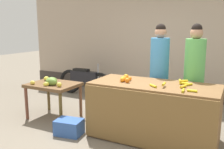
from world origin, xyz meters
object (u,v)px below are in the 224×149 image
Objects in this scene: parked_motorcycle at (84,80)px; produce_crate at (69,127)px; produce_sack at (105,101)px; vendor_woman_blue_shirt at (159,74)px; vendor_woman_green_shirt at (194,78)px.

parked_motorcycle reaches higher than produce_crate.
produce_crate is at bearing -88.70° from produce_sack.
produce_sack is (1.12, -0.92, -0.16)m from parked_motorcycle.
produce_crate is at bearing -134.34° from vendor_woman_blue_shirt.
produce_crate is (1.15, -2.22, -0.27)m from parked_motorcycle.
vendor_woman_blue_shirt is 1.00× the size of vendor_woman_green_shirt.
vendor_woman_blue_shirt reaches higher than parked_motorcycle.
produce_crate is at bearing -147.10° from vendor_woman_green_shirt.
produce_sack is (-0.03, 1.30, 0.11)m from produce_crate.
vendor_woman_blue_shirt is 1.40m from produce_sack.
parked_motorcycle is (-2.32, 1.01, -0.54)m from vendor_woman_blue_shirt.
vendor_woman_green_shirt is at bearing 32.90° from produce_crate.
vendor_woman_blue_shirt is at bearing -4.47° from produce_sack.
produce_sack is (-1.20, 0.09, -0.70)m from vendor_woman_blue_shirt.
parked_motorcycle reaches higher than produce_sack.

